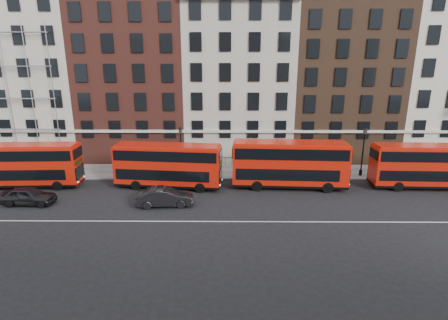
{
  "coord_description": "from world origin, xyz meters",
  "views": [
    {
      "loc": [
        -1.42,
        -26.89,
        12.18
      ],
      "look_at": [
        -1.67,
        5.0,
        3.0
      ],
      "focal_mm": 28.0,
      "sensor_mm": 36.0,
      "label": 1
    }
  ],
  "objects_px": {
    "bus_c": "(289,163)",
    "bus_d": "(426,165)",
    "bus_a": "(25,164)",
    "bus_b": "(168,165)",
    "car_front": "(165,197)",
    "car_rear": "(28,196)"
  },
  "relations": [
    {
      "from": "bus_b",
      "to": "car_front",
      "type": "relative_size",
      "value": 2.19
    },
    {
      "from": "car_front",
      "to": "bus_b",
      "type": "bearing_deg",
      "value": 0.31
    },
    {
      "from": "bus_b",
      "to": "bus_d",
      "type": "relative_size",
      "value": 1.01
    },
    {
      "from": "bus_d",
      "to": "bus_b",
      "type": "bearing_deg",
      "value": -177.84
    },
    {
      "from": "car_rear",
      "to": "car_front",
      "type": "relative_size",
      "value": 0.96
    },
    {
      "from": "bus_c",
      "to": "bus_d",
      "type": "distance_m",
      "value": 13.31
    },
    {
      "from": "bus_b",
      "to": "car_front",
      "type": "xyz_separation_m",
      "value": [
        0.44,
        -4.54,
        -1.54
      ]
    },
    {
      "from": "bus_a",
      "to": "bus_b",
      "type": "bearing_deg",
      "value": -2.45
    },
    {
      "from": "bus_b",
      "to": "bus_c",
      "type": "relative_size",
      "value": 0.94
    },
    {
      "from": "car_rear",
      "to": "bus_b",
      "type": "bearing_deg",
      "value": -67.87
    },
    {
      "from": "bus_a",
      "to": "bus_c",
      "type": "distance_m",
      "value": 25.8
    },
    {
      "from": "bus_d",
      "to": "bus_c",
      "type": "bearing_deg",
      "value": -177.84
    },
    {
      "from": "bus_d",
      "to": "car_rear",
      "type": "distance_m",
      "value": 36.96
    },
    {
      "from": "bus_b",
      "to": "car_rear",
      "type": "height_order",
      "value": "bus_b"
    },
    {
      "from": "bus_a",
      "to": "bus_d",
      "type": "xyz_separation_m",
      "value": [
        39.11,
        0.0,
        0.0
      ]
    },
    {
      "from": "bus_c",
      "to": "bus_a",
      "type": "bearing_deg",
      "value": -176.66
    },
    {
      "from": "bus_a",
      "to": "car_front",
      "type": "relative_size",
      "value": 2.17
    },
    {
      "from": "bus_c",
      "to": "bus_d",
      "type": "relative_size",
      "value": 1.07
    },
    {
      "from": "bus_a",
      "to": "bus_c",
      "type": "bearing_deg",
      "value": -2.46
    },
    {
      "from": "bus_b",
      "to": "bus_a",
      "type": "bearing_deg",
      "value": -174.01
    },
    {
      "from": "bus_d",
      "to": "car_front",
      "type": "distance_m",
      "value": 25.16
    },
    {
      "from": "bus_d",
      "to": "car_rear",
      "type": "xyz_separation_m",
      "value": [
        -36.68,
        -4.32,
        -1.55
      ]
    }
  ]
}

